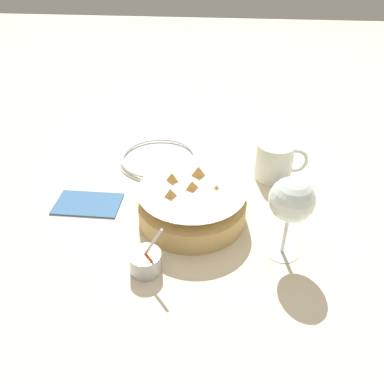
{
  "coord_description": "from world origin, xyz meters",
  "views": [
    {
      "loc": [
        0.04,
        -0.57,
        0.52
      ],
      "look_at": [
        -0.02,
        0.04,
        0.07
      ],
      "focal_mm": 35.0,
      "sensor_mm": 36.0,
      "label": 1
    }
  ],
  "objects_px": {
    "food_basket": "(192,203)",
    "side_plate": "(159,159)",
    "sauce_cup": "(145,261)",
    "beer_mug": "(274,162)",
    "wine_glass": "(292,202)"
  },
  "relations": [
    {
      "from": "sauce_cup",
      "to": "beer_mug",
      "type": "bearing_deg",
      "value": 52.62
    },
    {
      "from": "sauce_cup",
      "to": "beer_mug",
      "type": "height_order",
      "value": "sauce_cup"
    },
    {
      "from": "wine_glass",
      "to": "beer_mug",
      "type": "distance_m",
      "value": 0.27
    },
    {
      "from": "side_plate",
      "to": "wine_glass",
      "type": "bearing_deg",
      "value": -46.46
    },
    {
      "from": "food_basket",
      "to": "beer_mug",
      "type": "xyz_separation_m",
      "value": [
        0.18,
        0.17,
        0.01
      ]
    },
    {
      "from": "beer_mug",
      "to": "food_basket",
      "type": "bearing_deg",
      "value": -136.49
    },
    {
      "from": "food_basket",
      "to": "wine_glass",
      "type": "xyz_separation_m",
      "value": [
        0.18,
        -0.09,
        0.08
      ]
    },
    {
      "from": "beer_mug",
      "to": "side_plate",
      "type": "height_order",
      "value": "beer_mug"
    },
    {
      "from": "beer_mug",
      "to": "side_plate",
      "type": "relative_size",
      "value": 0.61
    },
    {
      "from": "food_basket",
      "to": "side_plate",
      "type": "relative_size",
      "value": 1.09
    },
    {
      "from": "wine_glass",
      "to": "side_plate",
      "type": "distance_m",
      "value": 0.44
    },
    {
      "from": "sauce_cup",
      "to": "beer_mug",
      "type": "xyz_separation_m",
      "value": [
        0.25,
        0.33,
        0.02
      ]
    },
    {
      "from": "sauce_cup",
      "to": "side_plate",
      "type": "relative_size",
      "value": 0.49
    },
    {
      "from": "side_plate",
      "to": "beer_mug",
      "type": "bearing_deg",
      "value": -8.58
    },
    {
      "from": "food_basket",
      "to": "sauce_cup",
      "type": "relative_size",
      "value": 2.21
    }
  ]
}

